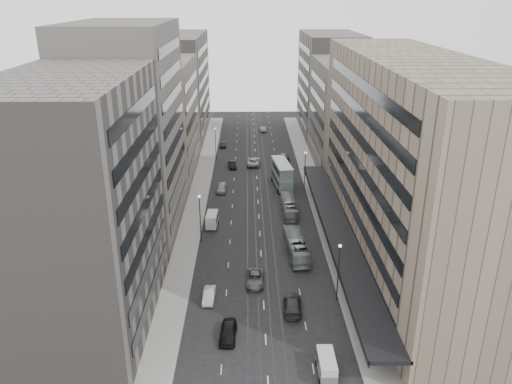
{
  "coord_description": "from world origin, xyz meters",
  "views": [
    {
      "loc": [
        -1.98,
        -61.13,
        37.81
      ],
      "look_at": [
        -0.6,
        18.2,
        6.34
      ],
      "focal_mm": 35.0,
      "sensor_mm": 36.0,
      "label": 1
    }
  ],
  "objects": [
    {
      "name": "building_left_a",
      "position": [
        -21.5,
        -8.0,
        15.0
      ],
      "size": [
        15.0,
        28.0,
        30.0
      ],
      "primitive_type": "cube",
      "color": "#5F5A56",
      "rests_on": "ground"
    },
    {
      "name": "sedan_9",
      "position": [
        2.57,
        83.13,
        0.72
      ],
      "size": [
        1.95,
        4.5,
        1.44
      ],
      "primitive_type": "imported",
      "rotation": [
        0.0,
        0.0,
        3.24
      ],
      "color": "#9E9883",
      "rests_on": "ground"
    },
    {
      "name": "lamp_left_near",
      "position": [
        -9.7,
        12.0,
        5.2
      ],
      "size": [
        0.44,
        0.44,
        8.32
      ],
      "color": "#262628",
      "rests_on": "ground"
    },
    {
      "name": "department_store",
      "position": [
        21.45,
        8.0,
        14.95
      ],
      "size": [
        19.2,
        60.0,
        30.0
      ],
      "color": "gray",
      "rests_on": "ground"
    },
    {
      "name": "bus_far",
      "position": [
        5.59,
        23.28,
        1.41
      ],
      "size": [
        2.5,
        10.14,
        2.81
      ],
      "primitive_type": "imported",
      "rotation": [
        0.0,
        0.0,
        3.16
      ],
      "color": "gray",
      "rests_on": "ground"
    },
    {
      "name": "sedan_5",
      "position": [
        -5.62,
        49.86,
        0.74
      ],
      "size": [
        2.16,
        4.68,
        1.49
      ],
      "primitive_type": "imported",
      "rotation": [
        0.0,
        0.0,
        0.13
      ],
      "color": "black",
      "rests_on": "ground"
    },
    {
      "name": "building_left_b",
      "position": [
        -21.5,
        19.0,
        17.0
      ],
      "size": [
        15.0,
        26.0,
        34.0
      ],
      "primitive_type": "cube",
      "color": "#504C45",
      "rests_on": "ground"
    },
    {
      "name": "sedan_0",
      "position": [
        -4.42,
        -12.59,
        0.82
      ],
      "size": [
        2.19,
        4.89,
        1.63
      ],
      "primitive_type": "imported",
      "rotation": [
        0.0,
        0.0,
        -0.05
      ],
      "color": "black",
      "rests_on": "ground"
    },
    {
      "name": "sedan_6",
      "position": [
        -0.61,
        51.77,
        0.86
      ],
      "size": [
        3.28,
        6.39,
        1.72
      ],
      "primitive_type": "imported",
      "rotation": [
        0.0,
        0.0,
        3.07
      ],
      "color": "#B3B3AF",
      "rests_on": "ground"
    },
    {
      "name": "sedan_4",
      "position": [
        -7.4,
        34.72,
        0.83
      ],
      "size": [
        2.05,
        4.92,
        1.66
      ],
      "primitive_type": "imported",
      "rotation": [
        0.0,
        0.0,
        -0.02
      ],
      "color": "#A7998A",
      "rests_on": "ground"
    },
    {
      "name": "lamp_right_far",
      "position": [
        9.7,
        35.0,
        5.2
      ],
      "size": [
        0.44,
        0.44,
        8.32
      ],
      "color": "#262628",
      "rests_on": "ground"
    },
    {
      "name": "building_right_mid",
      "position": [
        21.5,
        52.0,
        12.0
      ],
      "size": [
        15.0,
        28.0,
        24.0
      ],
      "primitive_type": "cube",
      "color": "#504C45",
      "rests_on": "ground"
    },
    {
      "name": "double_decker",
      "position": [
        5.13,
        36.9,
        2.96
      ],
      "size": [
        4.17,
        10.32,
        5.49
      ],
      "rotation": [
        0.0,
        0.0,
        0.13
      ],
      "color": "gray",
      "rests_on": "ground"
    },
    {
      "name": "sedan_1",
      "position": [
        -7.22,
        -4.65,
        0.69
      ],
      "size": [
        1.61,
        4.26,
        1.39
      ],
      "primitive_type": "imported",
      "rotation": [
        0.0,
        0.0,
        -0.03
      ],
      "color": "white",
      "rests_on": "ground"
    },
    {
      "name": "sedan_7",
      "position": [
        6.89,
        55.71,
        0.86
      ],
      "size": [
        2.54,
        5.98,
        1.72
      ],
      "primitive_type": "imported",
      "rotation": [
        0.0,
        0.0,
        3.12
      ],
      "color": "#515153",
      "rests_on": "ground"
    },
    {
      "name": "lamp_right_near",
      "position": [
        9.7,
        -5.0,
        5.2
      ],
      "size": [
        0.44,
        0.44,
        8.32
      ],
      "color": "#262628",
      "rests_on": "ground"
    },
    {
      "name": "vw_microbus",
      "position": [
        6.25,
        -18.89,
        1.27
      ],
      "size": [
        1.96,
        4.24,
        2.28
      ],
      "rotation": [
        0.0,
        0.0,
        -0.0
      ],
      "color": "#585E60",
      "rests_on": "ground"
    },
    {
      "name": "sedan_3",
      "position": [
        3.62,
        -7.14,
        0.83
      ],
      "size": [
        2.74,
        5.91,
        1.67
      ],
      "primitive_type": "imported",
      "rotation": [
        0.0,
        0.0,
        3.07
      ],
      "color": "#28282B",
      "rests_on": "ground"
    },
    {
      "name": "sedan_8",
      "position": [
        -8.5,
        66.99,
        0.68
      ],
      "size": [
        1.73,
        4.06,
        1.37
      ],
      "primitive_type": "imported",
      "rotation": [
        0.0,
        0.0,
        0.03
      ],
      "color": "#28282B",
      "rests_on": "ground"
    },
    {
      "name": "ground",
      "position": [
        0.0,
        0.0,
        0.0
      ],
      "size": [
        220.0,
        220.0,
        0.0
      ],
      "primitive_type": "plane",
      "color": "black",
      "rests_on": "ground"
    },
    {
      "name": "sidewalk_left",
      "position": [
        -12.0,
        37.5,
        0.07
      ],
      "size": [
        4.0,
        125.0,
        0.15
      ],
      "primitive_type": "cube",
      "color": "gray",
      "rests_on": "ground"
    },
    {
      "name": "building_right_far",
      "position": [
        21.5,
        82.0,
        14.0
      ],
      "size": [
        15.0,
        32.0,
        28.0
      ],
      "primitive_type": "cube",
      "color": "#5F5A56",
      "rests_on": "ground"
    },
    {
      "name": "building_left_c",
      "position": [
        -21.5,
        46.0,
        12.5
      ],
      "size": [
        15.0,
        28.0,
        25.0
      ],
      "primitive_type": "cube",
      "color": "#75685B",
      "rests_on": "ground"
    },
    {
      "name": "sedan_2",
      "position": [
        -1.06,
        -0.61,
        0.72
      ],
      "size": [
        2.59,
        5.26,
        1.44
      ],
      "primitive_type": "imported",
      "rotation": [
        0.0,
        0.0,
        -0.04
      ],
      "color": "#5A5B5D",
      "rests_on": "ground"
    },
    {
      "name": "building_left_d",
      "position": [
        -21.5,
        79.0,
        14.0
      ],
      "size": [
        15.0,
        38.0,
        28.0
      ],
      "primitive_type": "cube",
      "color": "#5F5A56",
      "rests_on": "ground"
    },
    {
      "name": "lamp_left_far",
      "position": [
        -9.7,
        55.0,
        5.2
      ],
      "size": [
        0.44,
        0.44,
        8.32
      ],
      "color": "#262628",
      "rests_on": "ground"
    },
    {
      "name": "panel_van",
      "position": [
        -8.27,
        17.8,
        1.41
      ],
      "size": [
        2.17,
        4.15,
        2.57
      ],
      "rotation": [
        0.0,
        0.0,
        -0.05
      ],
      "color": "#BBB5A9",
      "rests_on": "ground"
    },
    {
      "name": "bus_near",
      "position": [
        5.44,
        7.62,
        1.56
      ],
      "size": [
        3.36,
        11.34,
        3.12
      ],
      "primitive_type": "imported",
      "rotation": [
        0.0,
        0.0,
        3.21
      ],
      "color": "gray",
      "rests_on": "ground"
    },
    {
      "name": "sidewalk_right",
      "position": [
        12.0,
        37.5,
        0.07
      ],
      "size": [
        4.0,
        125.0,
        0.15
      ],
      "primitive_type": "cube",
      "color": "gray",
      "rests_on": "ground"
    }
  ]
}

